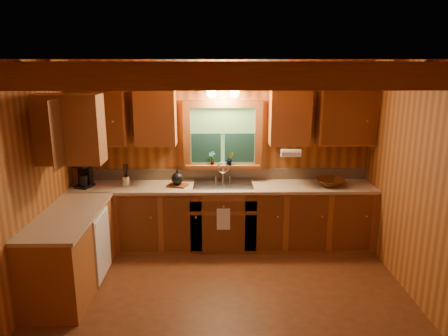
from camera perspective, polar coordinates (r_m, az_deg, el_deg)
name	(u,v)px	position (r m, az deg, el deg)	size (l,w,h in m)	color
room	(225,192)	(4.27, 0.18, -3.31)	(4.20, 4.20, 4.20)	#5D3116
ceiling_beams	(225,72)	(4.07, 0.19, 12.86)	(4.20, 2.54, 0.18)	brown
base_cabinets	(187,225)	(5.79, -5.02, -7.68)	(4.20, 2.22, 0.86)	brown
countertop	(187,193)	(5.64, -4.97, -3.41)	(4.20, 2.24, 0.04)	tan
backsplash	(223,174)	(6.17, -0.17, -0.83)	(4.20, 0.02, 0.16)	tan
dishwasher_panel	(103,245)	(5.40, -16.01, -9.88)	(0.02, 0.60, 0.80)	white
upper_cabinets	(180,120)	(5.57, -5.97, 6.47)	(4.19, 1.77, 0.78)	brown
window	(223,137)	(6.03, -0.17, 4.16)	(1.12, 0.08, 1.00)	brown
window_sill	(223,166)	(6.07, -0.16, 0.28)	(1.06, 0.14, 0.04)	brown
wall_sconce	(223,93)	(5.83, -0.16, 10.11)	(0.45, 0.21, 0.17)	black
paper_towel_roll	(291,153)	(5.82, 8.98, 2.01)	(0.11, 0.11, 0.27)	white
dish_towel	(223,219)	(5.73, -0.08, -6.91)	(0.18, 0.01, 0.30)	white
sink	(223,188)	(5.93, -0.13, -2.70)	(0.82, 0.48, 0.43)	silver
coffee_maker	(84,175)	(6.12, -18.28, -0.87)	(0.19, 0.24, 0.34)	black
utensil_crock	(126,180)	(6.03, -13.09, -1.62)	(0.11, 0.11, 0.31)	silver
cutting_board	(178,185)	(5.90, -6.26, -2.33)	(0.26, 0.19, 0.02)	#623215
teakettle	(177,179)	(5.87, -6.29, -1.43)	(0.17, 0.17, 0.21)	black
wicker_basket	(330,182)	(6.06, 14.11, -1.88)	(0.39, 0.39, 0.10)	#48230C
potted_plant_left	(212,158)	(6.04, -1.64, 1.33)	(0.10, 0.07, 0.19)	#623215
potted_plant_right	(230,158)	(6.01, 0.81, 1.29)	(0.11, 0.09, 0.19)	#623215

